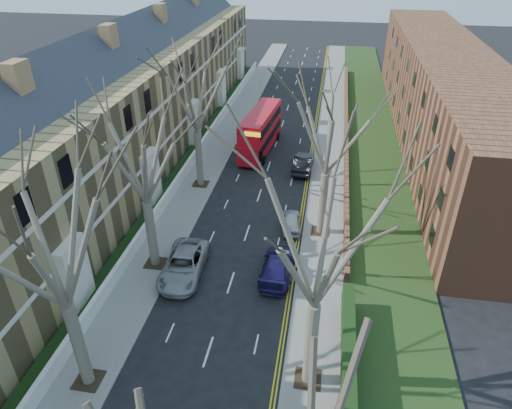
% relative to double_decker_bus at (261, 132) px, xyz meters
% --- Properties ---
extents(pavement_left, '(3.00, 102.00, 0.12)m').
position_rel_double_decker_bus_xyz_m(pavement_left, '(-4.56, 2.30, -2.02)').
color(pavement_left, slate).
rests_on(pavement_left, ground).
extents(pavement_right, '(3.00, 102.00, 0.12)m').
position_rel_double_decker_bus_xyz_m(pavement_right, '(7.44, 2.30, -2.02)').
color(pavement_right, slate).
rests_on(pavement_right, ground).
extents(terrace_left, '(9.70, 78.00, 13.60)m').
position_rel_double_decker_bus_xyz_m(terrace_left, '(-12.21, -5.70, 3.45)').
color(terrace_left, '#977E4C').
rests_on(terrace_left, ground).
extents(flats_right, '(13.97, 54.00, 10.00)m').
position_rel_double_decker_bus_xyz_m(flats_right, '(18.90, 6.30, 2.90)').
color(flats_right, brown).
rests_on(flats_right, ground).
extents(front_wall_left, '(0.30, 78.00, 1.00)m').
position_rel_double_decker_bus_xyz_m(front_wall_left, '(-6.21, -5.70, -1.46)').
color(front_wall_left, white).
rests_on(front_wall_left, ground).
extents(grass_verge_right, '(6.00, 102.00, 0.06)m').
position_rel_double_decker_bus_xyz_m(grass_verge_right, '(11.94, 2.30, -1.93)').
color(grass_verge_right, '#203C15').
rests_on(grass_verge_right, ground).
extents(tree_left_mid, '(10.50, 10.50, 14.71)m').
position_rel_double_decker_bus_xyz_m(tree_left_mid, '(-4.26, -30.70, 7.48)').
color(tree_left_mid, brown).
rests_on(tree_left_mid, ground).
extents(tree_left_far, '(10.15, 10.15, 14.22)m').
position_rel_double_decker_bus_xyz_m(tree_left_far, '(-4.26, -20.70, 7.16)').
color(tree_left_far, brown).
rests_on(tree_left_far, ground).
extents(tree_left_dist, '(10.50, 10.50, 14.71)m').
position_rel_double_decker_bus_xyz_m(tree_left_dist, '(-4.26, -8.70, 7.48)').
color(tree_left_dist, brown).
rests_on(tree_left_dist, ground).
extents(tree_right_mid, '(10.50, 10.50, 14.71)m').
position_rel_double_decker_bus_xyz_m(tree_right_mid, '(7.14, -28.70, 7.48)').
color(tree_right_mid, brown).
rests_on(tree_right_mid, ground).
extents(tree_right_far, '(10.15, 10.15, 14.22)m').
position_rel_double_decker_bus_xyz_m(tree_right_far, '(7.14, -14.70, 7.16)').
color(tree_right_far, brown).
rests_on(tree_right_far, ground).
extents(double_decker_bus, '(3.31, 10.25, 4.24)m').
position_rel_double_decker_bus_xyz_m(double_decker_bus, '(0.00, 0.00, 0.00)').
color(double_decker_bus, red).
rests_on(double_decker_bus, ground).
extents(car_left_far, '(2.94, 5.90, 1.61)m').
position_rel_double_decker_bus_xyz_m(car_left_far, '(-1.91, -21.36, -1.28)').
color(car_left_far, gray).
rests_on(car_left_far, ground).
extents(car_right_near, '(2.30, 5.27, 1.51)m').
position_rel_double_decker_bus_xyz_m(car_right_near, '(4.46, -20.32, -1.32)').
color(car_right_near, '#1F1750').
rests_on(car_right_near, ground).
extents(car_right_mid, '(1.90, 3.86, 1.27)m').
position_rel_double_decker_bus_xyz_m(car_right_mid, '(4.78, -14.43, -1.45)').
color(car_right_mid, '#94959D').
rests_on(car_right_mid, ground).
extents(car_right_far, '(1.94, 4.93, 1.60)m').
position_rel_double_decker_bus_xyz_m(car_right_far, '(4.94, -4.03, -1.28)').
color(car_right_far, black).
rests_on(car_right_far, ground).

